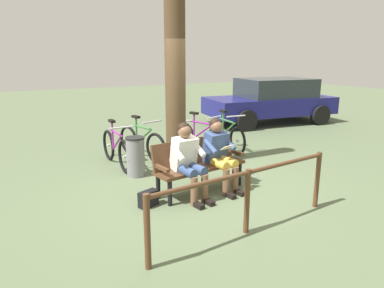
# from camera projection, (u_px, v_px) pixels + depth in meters

# --- Properties ---
(ground_plane) EXTENTS (40.00, 40.00, 0.00)m
(ground_plane) POSITION_uv_depth(u_px,v_px,m) (200.00, 188.00, 5.95)
(ground_plane) COLOR #566647
(bench) EXTENTS (1.65, 0.68, 0.87)m
(bench) POSITION_uv_depth(u_px,v_px,m) (198.00, 161.00, 5.75)
(bench) COLOR #51331E
(bench) RESTS_ON ground
(person_reading) EXTENTS (0.52, 0.80, 1.20)m
(person_reading) POSITION_uv_depth(u_px,v_px,m) (219.00, 151.00, 5.77)
(person_reading) COLOR #334772
(person_reading) RESTS_ON ground
(person_companion) EXTENTS (0.52, 0.80, 1.20)m
(person_companion) POSITION_uv_depth(u_px,v_px,m) (188.00, 158.00, 5.40)
(person_companion) COLOR white
(person_companion) RESTS_ON ground
(handbag) EXTENTS (0.33, 0.23, 0.24)m
(handbag) POSITION_uv_depth(u_px,v_px,m) (148.00, 199.00, 5.21)
(handbag) COLOR black
(handbag) RESTS_ON ground
(tree_trunk) EXTENTS (0.40, 0.40, 4.05)m
(tree_trunk) POSITION_uv_depth(u_px,v_px,m) (175.00, 65.00, 6.59)
(tree_trunk) COLOR #4C3823
(tree_trunk) RESTS_ON ground
(litter_bin) EXTENTS (0.36, 0.36, 0.75)m
(litter_bin) POSITION_uv_depth(u_px,v_px,m) (136.00, 157.00, 6.48)
(litter_bin) COLOR slate
(litter_bin) RESTS_ON ground
(bicycle_blue) EXTENTS (0.48, 1.68, 0.94)m
(bicycle_blue) POSITION_uv_depth(u_px,v_px,m) (226.00, 135.00, 8.31)
(bicycle_blue) COLOR black
(bicycle_blue) RESTS_ON ground
(bicycle_black) EXTENTS (0.65, 1.61, 0.94)m
(bicycle_black) POSITION_uv_depth(u_px,v_px,m) (200.00, 137.00, 8.06)
(bicycle_black) COLOR black
(bicycle_black) RESTS_ON ground
(bicycle_purple) EXTENTS (0.56, 1.65, 0.94)m
(bicycle_purple) POSITION_uv_depth(u_px,v_px,m) (176.00, 141.00, 7.73)
(bicycle_purple) COLOR black
(bicycle_purple) RESTS_ON ground
(bicycle_silver) EXTENTS (0.57, 1.64, 0.94)m
(bicycle_silver) POSITION_uv_depth(u_px,v_px,m) (142.00, 143.00, 7.56)
(bicycle_silver) COLOR black
(bicycle_silver) RESTS_ON ground
(bicycle_red) EXTENTS (0.48, 1.68, 0.94)m
(bicycle_red) POSITION_uv_depth(u_px,v_px,m) (116.00, 149.00, 7.05)
(bicycle_red) COLOR black
(bicycle_red) RESTS_ON ground
(railing_fence) EXTENTS (2.85, 0.31, 0.85)m
(railing_fence) POSITION_uv_depth(u_px,v_px,m) (248.00, 190.00, 4.32)
(railing_fence) COLOR #51331E
(railing_fence) RESTS_ON ground
(parked_car) EXTENTS (4.41, 2.48, 1.47)m
(parked_car) POSITION_uv_depth(u_px,v_px,m) (271.00, 100.00, 11.57)
(parked_car) COLOR navy
(parked_car) RESTS_ON ground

